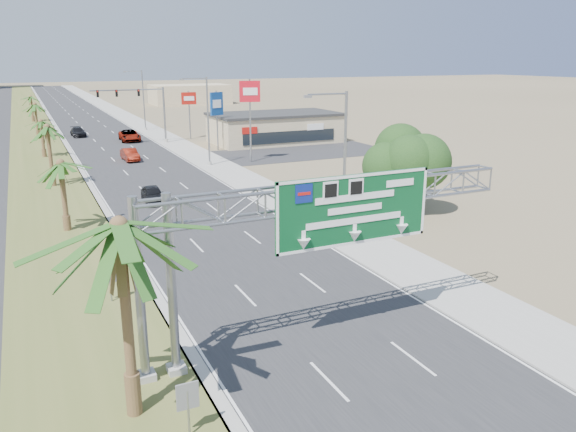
% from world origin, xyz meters
% --- Properties ---
extents(road, '(12.00, 300.00, 0.02)m').
position_xyz_m(road, '(0.00, 110.00, 0.01)').
color(road, '#28282B').
rests_on(road, ground).
extents(sidewalk_right, '(4.00, 300.00, 0.10)m').
position_xyz_m(sidewalk_right, '(8.50, 110.00, 0.05)').
color(sidewalk_right, '#9E9B93').
rests_on(sidewalk_right, ground).
extents(median_grass, '(7.00, 300.00, 0.12)m').
position_xyz_m(median_grass, '(-10.00, 110.00, 0.06)').
color(median_grass, '#565E29').
rests_on(median_grass, ground).
extents(sign_gantry, '(16.75, 1.24, 7.50)m').
position_xyz_m(sign_gantry, '(-1.06, 9.93, 6.06)').
color(sign_gantry, gray).
rests_on(sign_gantry, ground).
extents(palm_near, '(5.70, 5.70, 8.35)m').
position_xyz_m(palm_near, '(-9.20, 8.00, 6.93)').
color(palm_near, brown).
rests_on(palm_near, ground).
extents(palm_row_b, '(3.99, 3.99, 5.95)m').
position_xyz_m(palm_row_b, '(-9.50, 32.00, 4.90)').
color(palm_row_b, brown).
rests_on(palm_row_b, ground).
extents(palm_row_c, '(3.99, 3.99, 6.75)m').
position_xyz_m(palm_row_c, '(-9.50, 48.00, 5.66)').
color(palm_row_c, brown).
rests_on(palm_row_c, ground).
extents(palm_row_d, '(3.99, 3.99, 5.45)m').
position_xyz_m(palm_row_d, '(-9.50, 66.00, 4.42)').
color(palm_row_d, brown).
rests_on(palm_row_d, ground).
extents(palm_row_e, '(3.99, 3.99, 6.15)m').
position_xyz_m(palm_row_e, '(-9.50, 85.00, 5.09)').
color(palm_row_e, brown).
rests_on(palm_row_e, ground).
extents(palm_row_f, '(3.99, 3.99, 5.75)m').
position_xyz_m(palm_row_f, '(-9.50, 110.00, 4.71)').
color(palm_row_f, brown).
rests_on(palm_row_f, ground).
extents(streetlight_near, '(3.27, 0.44, 10.00)m').
position_xyz_m(streetlight_near, '(7.30, 22.00, 4.69)').
color(streetlight_near, gray).
rests_on(streetlight_near, ground).
extents(streetlight_mid, '(3.27, 0.44, 10.00)m').
position_xyz_m(streetlight_mid, '(7.30, 52.00, 4.69)').
color(streetlight_mid, gray).
rests_on(streetlight_mid, ground).
extents(streetlight_far, '(3.27, 0.44, 10.00)m').
position_xyz_m(streetlight_far, '(7.30, 88.00, 4.69)').
color(streetlight_far, gray).
rests_on(streetlight_far, ground).
extents(signal_mast, '(10.28, 0.71, 8.00)m').
position_xyz_m(signal_mast, '(5.17, 71.97, 4.85)').
color(signal_mast, gray).
rests_on(signal_mast, ground).
extents(store_building, '(18.00, 10.00, 4.00)m').
position_xyz_m(store_building, '(22.00, 66.00, 2.00)').
color(store_building, tan).
rests_on(store_building, ground).
extents(oak_near, '(4.50, 4.50, 6.80)m').
position_xyz_m(oak_near, '(15.00, 26.00, 4.53)').
color(oak_near, brown).
rests_on(oak_near, ground).
extents(oak_far, '(3.50, 3.50, 5.60)m').
position_xyz_m(oak_far, '(18.00, 30.00, 3.82)').
color(oak_far, brown).
rests_on(oak_far, ground).
extents(median_signback_a, '(0.75, 0.08, 2.08)m').
position_xyz_m(median_signback_a, '(-7.80, 6.00, 1.45)').
color(median_signback_a, gray).
rests_on(median_signback_a, ground).
extents(median_signback_b, '(0.75, 0.08, 2.08)m').
position_xyz_m(median_signback_b, '(-8.50, 18.00, 1.45)').
color(median_signback_b, gray).
rests_on(median_signback_b, ground).
extents(building_distant_right, '(20.00, 12.00, 5.00)m').
position_xyz_m(building_distant_right, '(30.00, 140.00, 2.50)').
color(building_distant_right, tan).
rests_on(building_distant_right, ground).
extents(car_left_lane, '(1.87, 4.24, 1.42)m').
position_xyz_m(car_left_lane, '(-2.10, 37.80, 0.71)').
color(car_left_lane, black).
rests_on(car_left_lane, ground).
extents(car_mid_lane, '(1.74, 4.49, 1.46)m').
position_xyz_m(car_mid_lane, '(-0.20, 59.31, 0.73)').
color(car_mid_lane, '#651408').
rests_on(car_mid_lane, ground).
extents(car_right_lane, '(3.00, 6.04, 1.65)m').
position_xyz_m(car_right_lane, '(2.72, 76.03, 0.82)').
color(car_right_lane, gray).
rests_on(car_right_lane, ground).
extents(car_far, '(2.19, 4.93, 1.41)m').
position_xyz_m(car_far, '(-3.73, 84.64, 0.70)').
color(car_far, black).
rests_on(car_far, ground).
extents(pole_sign_red_near, '(2.40, 0.88, 9.68)m').
position_xyz_m(pole_sign_red_near, '(12.68, 52.17, 7.67)').
color(pole_sign_red_near, gray).
rests_on(pole_sign_red_near, ground).
extents(pole_sign_blue, '(1.97, 1.03, 7.86)m').
position_xyz_m(pole_sign_blue, '(11.99, 62.43, 5.84)').
color(pole_sign_blue, gray).
rests_on(pole_sign_blue, ground).
extents(pole_sign_red_far, '(2.22, 0.58, 7.22)m').
position_xyz_m(pole_sign_red_far, '(11.56, 74.40, 5.64)').
color(pole_sign_red_far, gray).
rests_on(pole_sign_red_far, ground).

